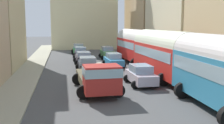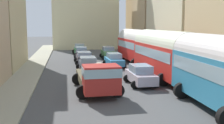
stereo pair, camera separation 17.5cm
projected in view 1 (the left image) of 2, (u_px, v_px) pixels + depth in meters
The scene contains 17 objects.
ground_plane at pixel (106, 74), 25.70m from camera, with size 154.00×154.00×0.00m, color #4D4D4E.
sidewalk_left at pixel (26, 76), 24.44m from camera, with size 2.50×70.00×0.14m, color #A39F89.
sidewalk_right at pixel (179, 71), 26.94m from camera, with size 2.50×70.00×0.14m, color #A8AC99.
building_right_3 at pixel (178, 23), 36.04m from camera, with size 5.52×13.14×9.58m.
building_right_4 at pixel (146, 10), 49.60m from camera, with size 5.47×13.70×14.15m.
distant_church at pixel (84, 9), 51.44m from camera, with size 12.00×6.42×20.01m.
parked_bus_1 at pixel (222, 69), 14.96m from camera, with size 3.28×8.29×4.14m.
parked_bus_2 at pixel (163, 52), 23.74m from camera, with size 3.57×9.55×4.16m.
parked_bus_3 at pixel (136, 45), 32.52m from camera, with size 3.49×9.66×4.04m.
cargo_truck_0 at pixel (98, 77), 18.70m from camera, with size 3.28×7.10×2.17m.
car_0 at pixel (87, 64), 27.03m from camera, with size 2.31×4.37×1.48m.
car_1 at pixel (83, 58), 32.39m from camera, with size 2.38×4.26×1.43m.
car_2 at pixel (81, 53), 37.75m from camera, with size 2.22×3.86×1.54m.
car_3 at pixel (78, 49), 43.11m from camera, with size 2.30×3.74×1.58m.
car_5 at pixel (141, 75), 21.26m from camera, with size 2.25×3.89×1.57m.
car_6 at pixel (113, 60), 30.11m from camera, with size 2.22×4.07×1.52m.
car_7 at pixel (107, 53), 37.06m from camera, with size 2.15×4.15×1.65m.
Camera 1 is at (-3.88, 2.01, 4.75)m, focal length 44.04 mm.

